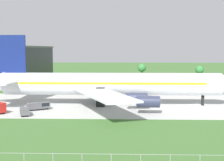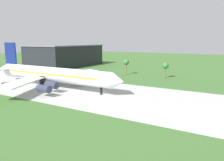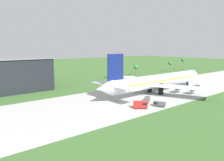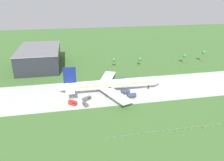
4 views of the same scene
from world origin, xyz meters
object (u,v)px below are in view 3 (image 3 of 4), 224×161
object	(u,v)px
jet_airliner	(158,81)
fuel_truck	(141,105)
baggage_tug	(159,104)
catering_van	(147,99)
terminal_building	(3,71)

from	to	relation	value
jet_airliner	fuel_truck	distance (m)	30.92
jet_airliner	baggage_tug	distance (m)	26.13
catering_van	fuel_truck	bearing A→B (deg)	-151.41
jet_airliner	baggage_tug	world-z (taller)	jet_airliner
jet_airliner	terminal_building	size ratio (longest dim) A/B	1.23
fuel_truck	catering_van	distance (m)	10.65
baggage_tug	fuel_truck	world-z (taller)	fuel_truck
fuel_truck	catering_van	xyz separation A→B (m)	(9.35, 5.09, -0.40)
jet_airliner	baggage_tug	size ratio (longest dim) A/B	15.33
baggage_tug	catering_van	size ratio (longest dim) A/B	0.80
baggage_tug	terminal_building	distance (m)	93.93
baggage_tug	catering_van	xyz separation A→B (m)	(1.74, 7.69, 0.05)
baggage_tug	terminal_building	bearing A→B (deg)	111.95
catering_van	jet_airliner	bearing A→B (deg)	26.21
jet_airliner	catering_van	xyz separation A→B (m)	(-17.89, -8.81, -4.99)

